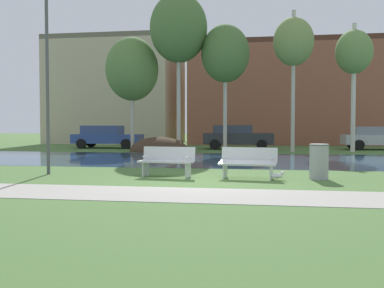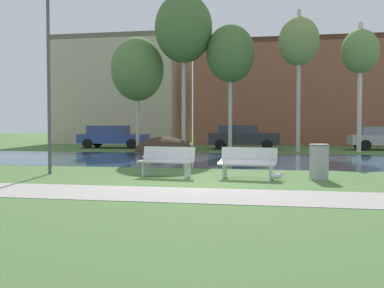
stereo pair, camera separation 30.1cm
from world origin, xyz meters
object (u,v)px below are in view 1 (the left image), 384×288
at_px(bench_right, 248,162).
at_px(seagull, 278,175).
at_px(streetlamp, 47,41).
at_px(parked_van_nearest_blue, 106,136).
at_px(trash_bin, 319,161).
at_px(parked_sedan_second_dark, 237,136).
at_px(parked_hatch_third_silver, 378,137).
at_px(bench_left, 167,161).

height_order(bench_right, seagull, bench_right).
bearing_deg(streetlamp, parked_van_nearest_blue, 103.79).
distance_m(bench_right, parked_van_nearest_blue, 18.57).
bearing_deg(bench_right, trash_bin, 3.02).
distance_m(bench_right, parked_sedan_second_dark, 15.85).
relative_size(streetlamp, parked_van_nearest_blue, 1.36).
height_order(bench_right, parked_hatch_third_silver, parked_hatch_third_silver).
relative_size(bench_left, seagull, 4.01).
relative_size(bench_right, streetlamp, 0.27).
bearing_deg(bench_right, parked_van_nearest_blue, 122.27).
relative_size(parked_sedan_second_dark, parked_hatch_third_silver, 0.99).
bearing_deg(trash_bin, bench_left, -178.63).
xyz_separation_m(streetlamp, parked_sedan_second_dark, (4.86, 15.68, -3.26)).
height_order(bench_left, streetlamp, streetlamp).
height_order(parked_van_nearest_blue, parked_hatch_third_silver, parked_van_nearest_blue).
height_order(streetlamp, parked_sedan_second_dark, streetlamp).
height_order(streetlamp, parked_van_nearest_blue, streetlamp).
height_order(streetlamp, parked_hatch_third_silver, streetlamp).
distance_m(bench_left, streetlamp, 5.19).
bearing_deg(trash_bin, streetlamp, 179.83).
bearing_deg(parked_hatch_third_silver, bench_right, -114.41).
bearing_deg(bench_right, streetlamp, 178.81).
relative_size(bench_left, parked_van_nearest_blue, 0.36).
xyz_separation_m(parked_van_nearest_blue, parked_hatch_third_silver, (17.36, 0.69, -0.02)).
bearing_deg(seagull, trash_bin, 18.88).
distance_m(streetlamp, parked_van_nearest_blue, 16.37).
distance_m(bench_right, streetlamp, 7.07).
bearing_deg(parked_van_nearest_blue, parked_sedan_second_dark, 0.68).
relative_size(bench_left, trash_bin, 1.69).
relative_size(seagull, parked_hatch_third_silver, 0.09).
bearing_deg(streetlamp, parked_hatch_third_silver, 50.24).
bearing_deg(seagull, bench_right, 160.55).
height_order(trash_bin, streetlamp, streetlamp).
height_order(trash_bin, parked_van_nearest_blue, parked_van_nearest_blue).
xyz_separation_m(bench_right, seagull, (0.81, -0.29, -0.34)).
bearing_deg(trash_bin, parked_sedan_second_dark, 101.44).
distance_m(bench_left, parked_hatch_third_silver, 19.10).
bearing_deg(seagull, parked_sedan_second_dark, 97.23).
xyz_separation_m(bench_left, parked_hatch_third_silver, (9.79, 16.39, 0.29)).
bearing_deg(bench_right, parked_sedan_second_dark, 94.45).
bearing_deg(parked_sedan_second_dark, seagull, -82.77).
relative_size(parked_van_nearest_blue, parked_hatch_third_silver, 1.02).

